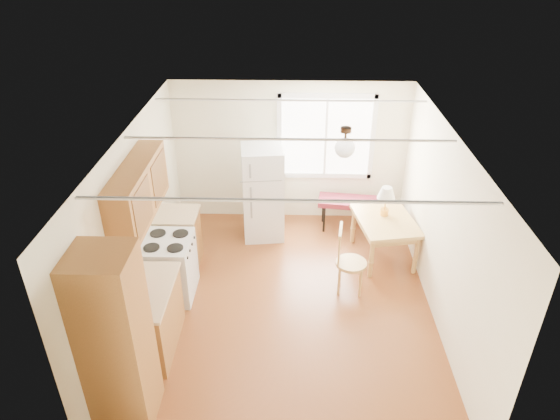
{
  "coord_description": "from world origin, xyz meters",
  "views": [
    {
      "loc": [
        0.05,
        -5.48,
        4.66
      ],
      "look_at": [
        -0.13,
        0.66,
        1.15
      ],
      "focal_mm": 32.0,
      "sensor_mm": 36.0,
      "label": 1
    }
  ],
  "objects_px": {
    "bench": "(353,203)",
    "dining_table": "(385,225)",
    "refrigerator": "(263,193)",
    "chair": "(345,256)"
  },
  "relations": [
    {
      "from": "refrigerator",
      "to": "dining_table",
      "type": "relative_size",
      "value": 1.28
    },
    {
      "from": "bench",
      "to": "refrigerator",
      "type": "bearing_deg",
      "value": -163.22
    },
    {
      "from": "refrigerator",
      "to": "bench",
      "type": "bearing_deg",
      "value": 3.09
    },
    {
      "from": "chair",
      "to": "refrigerator",
      "type": "bearing_deg",
      "value": 138.57
    },
    {
      "from": "refrigerator",
      "to": "chair",
      "type": "xyz_separation_m",
      "value": [
        1.25,
        -1.47,
        -0.22
      ]
    },
    {
      "from": "refrigerator",
      "to": "bench",
      "type": "height_order",
      "value": "refrigerator"
    },
    {
      "from": "refrigerator",
      "to": "chair",
      "type": "height_order",
      "value": "refrigerator"
    },
    {
      "from": "refrigerator",
      "to": "bench",
      "type": "xyz_separation_m",
      "value": [
        1.55,
        0.27,
        -0.32
      ]
    },
    {
      "from": "bench",
      "to": "dining_table",
      "type": "xyz_separation_m",
      "value": [
        0.4,
        -0.9,
        0.11
      ]
    },
    {
      "from": "bench",
      "to": "chair",
      "type": "relative_size",
      "value": 1.21
    }
  ]
}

